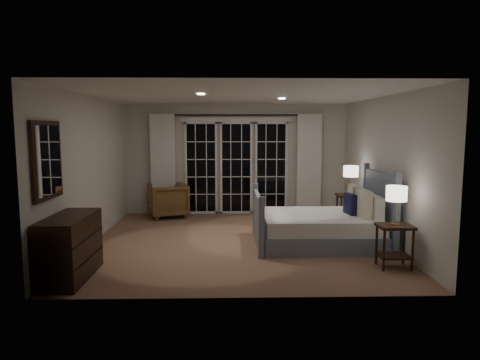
{
  "coord_description": "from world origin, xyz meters",
  "views": [
    {
      "loc": [
        -0.15,
        -7.25,
        1.95
      ],
      "look_at": [
        0.03,
        0.2,
        1.05
      ],
      "focal_mm": 32.0,
      "sensor_mm": 36.0,
      "label": 1
    }
  ],
  "objects_px": {
    "nightstand_left": "(394,240)",
    "lamp_left": "(397,194)",
    "dresser": "(70,247)",
    "bed": "(323,226)",
    "nightstand_right": "(350,206)",
    "lamp_right": "(351,172)",
    "armchair": "(168,200)"
  },
  "relations": [
    {
      "from": "armchair",
      "to": "nightstand_right",
      "type": "bearing_deg",
      "value": 54.12
    },
    {
      "from": "bed",
      "to": "nightstand_left",
      "type": "height_order",
      "value": "bed"
    },
    {
      "from": "nightstand_right",
      "to": "armchair",
      "type": "relative_size",
      "value": 0.81
    },
    {
      "from": "nightstand_left",
      "to": "dresser",
      "type": "xyz_separation_m",
      "value": [
        -4.39,
        -0.32,
        0.01
      ]
    },
    {
      "from": "lamp_left",
      "to": "dresser",
      "type": "relative_size",
      "value": 0.47
    },
    {
      "from": "nightstand_right",
      "to": "dresser",
      "type": "bearing_deg",
      "value": -147.92
    },
    {
      "from": "lamp_left",
      "to": "armchair",
      "type": "height_order",
      "value": "lamp_left"
    },
    {
      "from": "lamp_left",
      "to": "dresser",
      "type": "bearing_deg",
      "value": -175.81
    },
    {
      "from": "lamp_left",
      "to": "lamp_right",
      "type": "xyz_separation_m",
      "value": [
        0.06,
        2.47,
        0.06
      ]
    },
    {
      "from": "nightstand_left",
      "to": "dresser",
      "type": "distance_m",
      "value": 4.4
    },
    {
      "from": "nightstand_left",
      "to": "lamp_right",
      "type": "bearing_deg",
      "value": 88.53
    },
    {
      "from": "lamp_right",
      "to": "lamp_left",
      "type": "bearing_deg",
      "value": -91.47
    },
    {
      "from": "lamp_left",
      "to": "lamp_right",
      "type": "distance_m",
      "value": 2.47
    },
    {
      "from": "bed",
      "to": "dresser",
      "type": "relative_size",
      "value": 1.8
    },
    {
      "from": "lamp_right",
      "to": "bed",
      "type": "bearing_deg",
      "value": -123.38
    },
    {
      "from": "nightstand_left",
      "to": "lamp_left",
      "type": "relative_size",
      "value": 1.12
    },
    {
      "from": "nightstand_right",
      "to": "armchair",
      "type": "xyz_separation_m",
      "value": [
        -3.75,
        1.1,
        -0.07
      ]
    },
    {
      "from": "dresser",
      "to": "nightstand_right",
      "type": "bearing_deg",
      "value": 32.08
    },
    {
      "from": "armchair",
      "to": "nightstand_left",
      "type": "bearing_deg",
      "value": 26.38
    },
    {
      "from": "nightstand_left",
      "to": "lamp_right",
      "type": "height_order",
      "value": "lamp_right"
    },
    {
      "from": "bed",
      "to": "armchair",
      "type": "distance_m",
      "value": 3.75
    },
    {
      "from": "bed",
      "to": "nightstand_right",
      "type": "xyz_separation_m",
      "value": [
        0.8,
        1.22,
        0.12
      ]
    },
    {
      "from": "nightstand_left",
      "to": "nightstand_right",
      "type": "distance_m",
      "value": 2.47
    },
    {
      "from": "bed",
      "to": "armchair",
      "type": "height_order",
      "value": "bed"
    },
    {
      "from": "nightstand_left",
      "to": "lamp_right",
      "type": "distance_m",
      "value": 2.57
    },
    {
      "from": "nightstand_left",
      "to": "lamp_left",
      "type": "distance_m",
      "value": 0.65
    },
    {
      "from": "armchair",
      "to": "dresser",
      "type": "height_order",
      "value": "dresser"
    },
    {
      "from": "bed",
      "to": "nightstand_right",
      "type": "bearing_deg",
      "value": 56.62
    },
    {
      "from": "bed",
      "to": "lamp_left",
      "type": "relative_size",
      "value": 3.85
    },
    {
      "from": "lamp_right",
      "to": "armchair",
      "type": "xyz_separation_m",
      "value": [
        -3.75,
        1.1,
        -0.74
      ]
    },
    {
      "from": "bed",
      "to": "nightstand_left",
      "type": "relative_size",
      "value": 3.44
    },
    {
      "from": "bed",
      "to": "lamp_right",
      "type": "xyz_separation_m",
      "value": [
        0.8,
        1.22,
        0.8
      ]
    }
  ]
}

